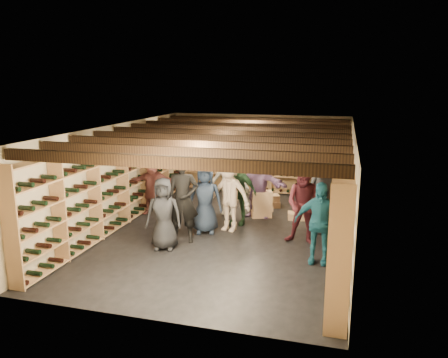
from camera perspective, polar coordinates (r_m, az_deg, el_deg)
ground at (r=10.21m, az=0.13°, el=-6.83°), size 8.00×8.00×0.00m
walls at (r=9.87m, az=0.13°, el=-0.25°), size 5.52×8.02×2.40m
ceiling at (r=9.67m, az=0.13°, el=6.69°), size 5.50×8.00×0.01m
ceiling_joists at (r=9.69m, az=0.13°, el=5.87°), size 5.40×7.12×0.18m
wine_rack_left at (r=10.84m, az=-13.09°, el=-0.08°), size 0.32×7.50×2.15m
wine_rack_right at (r=9.57m, az=15.15°, el=-1.89°), size 0.32×7.50×2.15m
wine_rack_back at (r=13.56m, az=4.39°, el=2.74°), size 4.70×0.30×2.15m
crate_stack_left at (r=11.18m, az=4.93°, el=-3.29°), size 0.58×0.48×0.68m
crate_stack_right at (r=12.13m, az=6.07°, el=-2.87°), size 0.58×0.47×0.34m
crate_loose at (r=11.20m, az=9.64°, el=-4.77°), size 0.54×0.40×0.17m
person_0 at (r=9.05m, az=-7.90°, el=-4.52°), size 0.82×0.62×1.50m
person_1 at (r=9.35m, az=-5.40°, el=-2.76°), size 0.78×0.62×1.86m
person_3 at (r=10.01m, az=0.63°, el=-2.01°), size 1.26×0.92×1.74m
person_4 at (r=8.46m, az=12.31°, el=-5.62°), size 0.94×0.41×1.59m
person_5 at (r=11.48m, az=-9.30°, el=-0.77°), size 1.49×0.72×1.54m
person_6 at (r=9.94m, az=-2.49°, el=-2.60°), size 0.88×0.70×1.58m
person_8 at (r=9.35m, az=10.52°, el=-3.33°), size 0.92×0.77×1.73m
person_9 at (r=11.23m, az=0.55°, el=-0.25°), size 1.17×0.69×1.79m
person_10 at (r=10.52m, az=1.78°, el=-1.70°), size 0.97×0.47×1.59m
person_11 at (r=11.08m, az=4.50°, el=-0.82°), size 1.58×0.62×1.66m
person_12 at (r=10.21m, az=12.94°, el=-1.86°), size 1.04×0.89×1.81m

